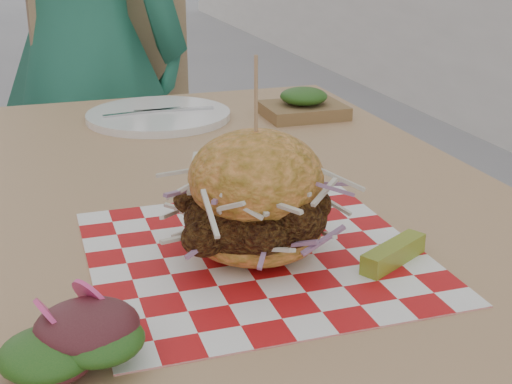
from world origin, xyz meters
TOP-DOWN VIEW (x-y plane):
  - diner at (-0.18, 1.26)m, footprint 0.68×0.58m
  - patio_table at (-0.09, 0.20)m, footprint 0.80×1.20m
  - patio_chair at (-0.10, 1.18)m, footprint 0.47×0.48m
  - paper_liner at (-0.10, -0.01)m, footprint 0.36×0.36m
  - sandwich at (-0.10, -0.01)m, footprint 0.19×0.19m
  - pickle_spear at (0.03, -0.08)m, footprint 0.09×0.07m
  - side_salad at (-0.30, -0.14)m, footprint 0.14×0.14m
  - place_setting at (-0.09, 0.61)m, footprint 0.27×0.27m
  - kraft_tray at (0.17, 0.54)m, footprint 0.15×0.12m

SIDE VIEW (x-z plane):
  - patio_chair at x=-0.10m, z-range 0.08..1.03m
  - patio_table at x=-0.09m, z-range 0.30..1.05m
  - paper_liner at x=-0.10m, z-range 0.75..0.75m
  - place_setting at x=-0.09m, z-range 0.75..0.77m
  - pickle_spear at x=0.03m, z-range 0.75..0.77m
  - side_salad at x=-0.30m, z-range 0.74..0.79m
  - kraft_tray at x=0.17m, z-range 0.74..0.80m
  - diner at x=-0.18m, z-range 0.00..1.58m
  - sandwich at x=-0.10m, z-range 0.70..0.92m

